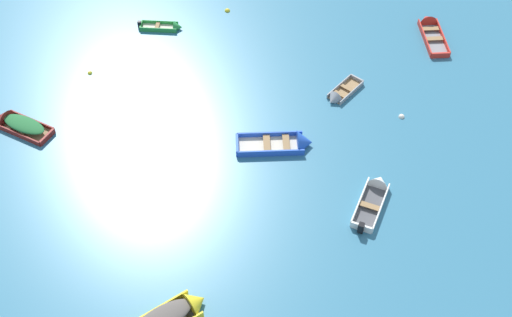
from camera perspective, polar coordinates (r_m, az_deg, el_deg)
The scene contains 10 objects.
rowboat_blue_far_back at distance 35.11m, azimuth 3.05°, elevation 1.30°, with size 4.25×2.24×1.29m.
rowboat_white_near_left at distance 33.35m, azimuth 10.18°, elevation -2.96°, with size 1.77×3.73×1.02m.
rowboat_yellow_far_right at distance 29.14m, azimuth -7.01°, elevation -13.14°, with size 3.53×3.57×1.23m.
rowboat_grey_distant_center at distance 38.05m, azimuth 7.08°, elevation 5.35°, with size 2.10×2.77×0.86m.
rowboat_green_midfield_right at distance 43.07m, azimuth -7.55°, elevation 11.16°, with size 2.86×1.08×0.74m.
rowboat_maroon_outer_right at distance 38.32m, azimuth -19.95°, elevation 2.91°, with size 3.70×2.16×1.15m.
rowboat_red_back_row_left at distance 44.03m, azimuth 14.70°, elevation 10.87°, with size 2.10×4.12×1.10m.
mooring_buoy_near_foreground at distance 37.60m, azimuth 12.41°, elevation 3.52°, with size 0.33×0.33×0.33m, color silver.
mooring_buoy_central at distance 44.37m, azimuth -2.48°, elevation 12.57°, with size 0.35×0.35×0.35m, color yellow.
mooring_buoy_far_field at distance 40.64m, azimuth -14.09°, elevation 7.13°, with size 0.29×0.29×0.29m, color yellow.
Camera 1 is at (4.31, -0.98, 25.71)m, focal length 46.48 mm.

